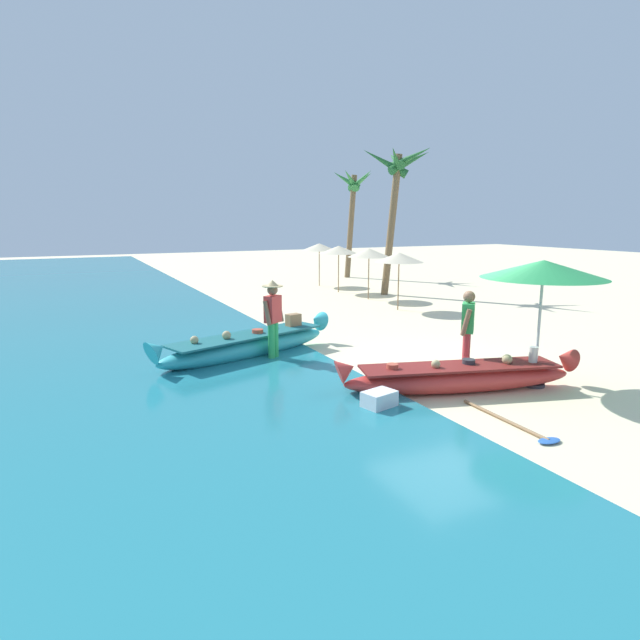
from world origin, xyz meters
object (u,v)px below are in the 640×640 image
Objects in this scene: patio_umbrella_large at (543,270)px; palm_tree_tall_inland at (397,178)px; person_tourist_customer at (467,329)px; palm_tree_leaning_seaward at (353,193)px; boat_red_foreground at (459,377)px; cooler_box at (379,402)px; person_vendor_hatted at (273,315)px; boat_cyan_midground at (248,345)px; paddle at (517,426)px.

palm_tree_tall_inland is at bearing 68.27° from patio_umbrella_large.
palm_tree_tall_inland reaches higher than patio_umbrella_large.
palm_tree_leaning_seaward is (6.86, 16.54, 3.30)m from person_tourist_customer.
boat_red_foreground is 1.93× the size of patio_umbrella_large.
patio_umbrella_large is 18.61m from palm_tree_leaning_seaward.
patio_umbrella_large is at bearing -16.13° from cooler_box.
person_tourist_customer is (0.63, 0.57, 0.69)m from boat_red_foreground.
palm_tree_leaning_seaward reaches higher than cooler_box.
person_tourist_customer is 0.74× the size of patio_umbrella_large.
palm_tree_leaning_seaward is 20.11m from cooler_box.
cooler_box is (-1.82, -0.25, -0.10)m from boat_red_foreground.
palm_tree_leaning_seaward is (1.57, 6.24, -0.28)m from palm_tree_tall_inland.
person_vendor_hatted is 17.19m from palm_tree_leaning_seaward.
boat_red_foreground is 4.05m from person_vendor_hatted.
patio_umbrella_large is 0.40× the size of palm_tree_tall_inland.
paddle is at bearing -67.21° from boat_cyan_midground.
boat_red_foreground reaches higher than cooler_box.
boat_red_foreground is at bearing -55.31° from boat_cyan_midground.
boat_red_foreground is 0.97× the size of boat_cyan_midground.
boat_red_foreground is 1.83m from cooler_box.
paddle is at bearing -57.77° from cooler_box.
patio_umbrella_large is 3.03m from paddle.
patio_umbrella_large is (3.67, -3.66, 1.11)m from person_vendor_hatted.
boat_red_foreground is at bearing -118.57° from palm_tree_tall_inland.
paddle is at bearing -113.22° from person_tourist_customer.
boat_cyan_midground is 4.62m from person_tourist_customer.
person_tourist_customer reaches higher than boat_cyan_midground.
patio_umbrella_large reaches higher than boat_red_foreground.
palm_tree_leaning_seaward is (10.11, 13.32, 3.96)m from boat_cyan_midground.
palm_tree_tall_inland is at bearing 42.93° from person_vendor_hatted.
boat_cyan_midground is 11.88m from palm_tree_tall_inland.
boat_red_foreground is at bearing 165.82° from patio_umbrella_large.
person_vendor_hatted is at bearing -51.11° from boat_cyan_midground.
cooler_box is at bearing -124.82° from palm_tree_tall_inland.
palm_tree_tall_inland is (4.48, 11.23, 2.42)m from patio_umbrella_large.
palm_tree_leaning_seaward reaches higher than person_tourist_customer.
cooler_box is at bearing -78.68° from boat_cyan_midground.
person_tourist_customer reaches higher than cooler_box.
palm_tree_leaning_seaward reaches higher than patio_umbrella_large.
boat_cyan_midground is 6.09m from patio_umbrella_large.
patio_umbrella_large is at bearing 36.27° from paddle.
patio_umbrella_large is (1.44, -0.36, 1.85)m from boat_red_foreground.
cooler_box is 0.27× the size of paddle.
person_vendor_hatted reaches higher than cooler_box.
boat_cyan_midground is at bearing 112.79° from paddle.
palm_tree_tall_inland is at bearing 63.50° from paddle.
paddle is (1.89, -4.96, -0.99)m from person_vendor_hatted.
palm_tree_tall_inland is at bearing -104.11° from palm_tree_leaning_seaward.
person_vendor_hatted is 3.95m from person_tourist_customer.
palm_tree_tall_inland reaches higher than person_vendor_hatted.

